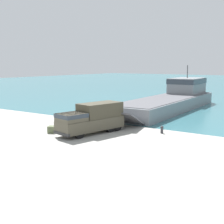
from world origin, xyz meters
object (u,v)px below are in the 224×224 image
mooring_bollard (162,129)px  cargo_crate (52,129)px  military_truck (92,118)px  landing_craft (172,98)px  soldier_on_ramp (66,123)px

mooring_bollard → cargo_crate: bearing=-147.2°
mooring_bollard → cargo_crate: (-10.27, -6.61, -0.07)m
military_truck → landing_craft: bearing=-166.6°
military_truck → soldier_on_ramp: 3.25m
landing_craft → soldier_on_ramp: 24.12m
landing_craft → mooring_bollard: landing_craft is taller
soldier_on_ramp → landing_craft: bearing=-114.4°
mooring_bollard → cargo_crate: mooring_bollard is taller
military_truck → mooring_bollard: bearing=135.8°
soldier_on_ramp → military_truck: bearing=176.6°
landing_craft → military_truck: (0.41, -23.16, -0.06)m
soldier_on_ramp → cargo_crate: size_ratio=1.82×
military_truck → mooring_bollard: military_truck is taller
soldier_on_ramp → mooring_bollard: bearing=-170.1°
landing_craft → cargo_crate: (-3.39, -25.50, -1.35)m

